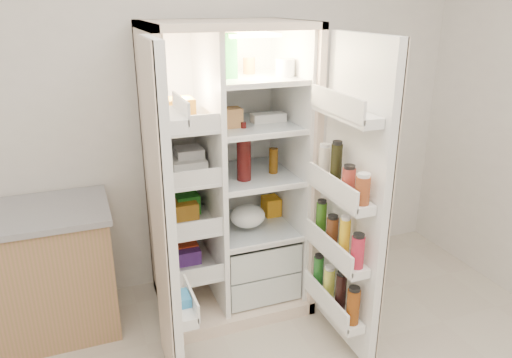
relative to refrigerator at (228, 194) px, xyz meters
name	(u,v)px	position (x,y,z in m)	size (l,w,h in m)	color
wall_back	(184,92)	(-0.18, 0.35, 0.61)	(4.00, 0.02, 2.70)	silver
refrigerator	(228,194)	(0.00, 0.00, 0.00)	(0.92, 0.70, 1.80)	beige
freezer_door	(164,224)	(-0.51, -0.60, 0.15)	(0.15, 0.40, 1.72)	white
fridge_door	(351,207)	(0.47, -0.70, 0.12)	(0.17, 0.58, 1.72)	white
kitchen_counter	(18,276)	(-1.28, 0.05, -0.35)	(1.09, 0.58, 0.79)	#9F6F4F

